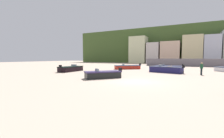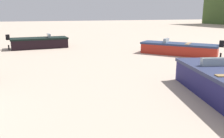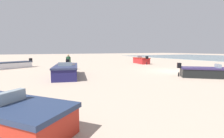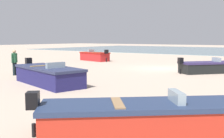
{
  "view_description": "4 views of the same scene",
  "coord_description": "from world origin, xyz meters",
  "views": [
    {
      "loc": [
        4.06,
        -12.7,
        2.15
      ],
      "look_at": [
        -4.6,
        4.46,
        0.7
      ],
      "focal_mm": 23.36,
      "sensor_mm": 36.0,
      "label": 1
    },
    {
      "loc": [
        6.91,
        4.09,
        2.7
      ],
      "look_at": [
        -0.35,
        6.83,
        0.83
      ],
      "focal_mm": 37.15,
      "sensor_mm": 36.0,
      "label": 2
    },
    {
      "loc": [
        -11.16,
        12.65,
        2.05
      ],
      "look_at": [
        -1.1,
        7.42,
        0.73
      ],
      "focal_mm": 25.97,
      "sensor_mm": 36.0,
      "label": 3
    },
    {
      "loc": [
        -9.05,
        19.39,
        2.32
      ],
      "look_at": [
        -0.08,
        6.69,
        0.58
      ],
      "focal_mm": 43.72,
      "sensor_mm": 36.0,
      "label": 4
    }
  ],
  "objects": [
    {
      "name": "beach_walker_foreground",
      "position": [
        5.91,
        8.91,
        0.95
      ],
      "size": [
        0.42,
        0.53,
        1.62
      ],
      "rotation": [
        0.0,
        0.0,
        1.86
      ],
      "color": "black",
      "rests_on": "ground"
    },
    {
      "name": "boat_red_3",
      "position": [
        -5.9,
        13.67,
        0.4
      ],
      "size": [
        4.68,
        4.28,
        1.09
      ],
      "rotation": [
        0.0,
        0.0,
        2.28
      ],
      "color": "#B52A1C",
      "rests_on": "ground"
    },
    {
      "name": "boat_red_4",
      "position": [
        8.87,
        -2.82,
        0.47
      ],
      "size": [
        3.87,
        2.04,
        1.22
      ],
      "rotation": [
        0.0,
        0.0,
        4.5
      ],
      "color": "red",
      "rests_on": "ground"
    },
    {
      "name": "ground_plane",
      "position": [
        0.0,
        0.0,
        0.0
      ],
      "size": [
        160.0,
        160.0,
        0.0
      ],
      "primitive_type": "plane",
      "color": "#B8A28E"
    },
    {
      "name": "boat_black_2",
      "position": [
        -3.76,
        0.68,
        0.39
      ],
      "size": [
        3.57,
        3.83,
        1.08
      ],
      "rotation": [
        0.0,
        0.0,
        2.43
      ],
      "color": "black",
      "rests_on": "ground"
    },
    {
      "name": "boat_navy_5",
      "position": [
        1.5,
        10.06,
        0.47
      ],
      "size": [
        5.0,
        2.84,
        1.22
      ],
      "rotation": [
        0.0,
        0.0,
        1.31
      ],
      "color": "navy",
      "rests_on": "ground"
    }
  ]
}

